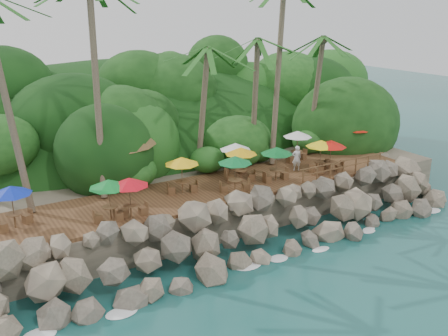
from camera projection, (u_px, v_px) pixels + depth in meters
ground at (284, 261)px, 25.92m from camera, size 140.00×140.00×0.00m
land_base at (156, 163)px, 38.56m from camera, size 32.00×25.20×2.10m
jungle_hill at (123, 152)px, 44.97m from camera, size 44.80×28.00×15.40m
seawall at (262, 227)px, 27.18m from camera, size 29.00×4.00×2.30m
terrace at (224, 187)px, 30.10m from camera, size 26.00×5.00×0.20m
jungle_foliage at (162, 179)px, 38.08m from camera, size 44.00×16.00×12.00m
foam_line at (281, 258)px, 26.15m from camera, size 25.20×0.80×0.06m
palms at (205, 15)px, 29.40m from camera, size 26.69×7.06×13.09m
palapa at (115, 126)px, 29.58m from camera, size 4.84×4.84×4.60m
dining_clusters at (238, 156)px, 29.70m from camera, size 25.59×5.19×2.15m
railing at (344, 166)px, 31.68m from camera, size 7.20×0.10×1.00m
waiter at (297, 158)px, 32.57m from camera, size 0.71×0.60×1.66m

